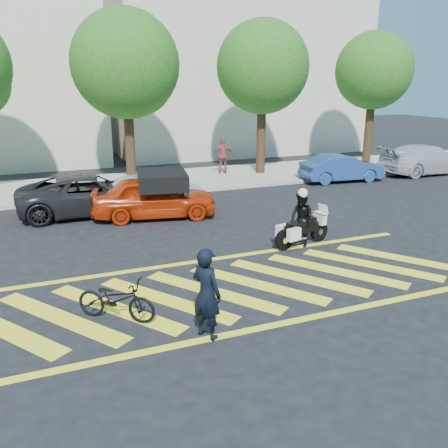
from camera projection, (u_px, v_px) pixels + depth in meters
name	position (u px, v px, depth m)	size (l,w,h in m)	color
ground	(237.00, 287.00, 10.98)	(90.00, 90.00, 0.00)	black
sidewalk	(132.00, 184.00, 21.60)	(60.00, 5.00, 0.15)	#9E998E
crosswalk	(236.00, 288.00, 10.97)	(12.33, 4.00, 0.01)	yellow
building_right	(236.00, 66.00, 31.24)	(16.00, 8.00, 11.00)	beige
tree_center	(128.00, 68.00, 20.25)	(4.60, 4.60, 7.56)	black
tree_right	(264.00, 71.00, 22.59)	(4.40, 4.40, 7.41)	black
tree_far_right	(375.00, 74.00, 24.95)	(4.00, 4.00, 7.10)	black
officer_bike	(207.00, 294.00, 8.64)	(0.64, 0.42, 1.75)	black
bicycle	(116.00, 299.00, 9.39)	(0.58, 1.67, 0.88)	black
police_motorcycle	(302.00, 230.00, 13.65)	(1.98, 0.86, 0.88)	black
officer_moto	(302.00, 220.00, 13.56)	(0.76, 0.59, 1.57)	black
red_convertible	(154.00, 197.00, 16.40)	(1.71, 4.26, 1.45)	#B92A08
parked_mid_left	(92.00, 194.00, 16.88)	(2.35, 5.09, 1.41)	black
parked_mid_right	(151.00, 190.00, 17.67)	(1.62, 4.03, 1.37)	silver
parked_right	(342.00, 168.00, 22.32)	(1.37, 3.93, 1.29)	navy
parked_far_right	(427.00, 159.00, 24.14)	(2.08, 5.13, 1.49)	#A7AAAF
pedestrian_right	(223.00, 155.00, 23.37)	(1.05, 0.44, 1.80)	#964444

